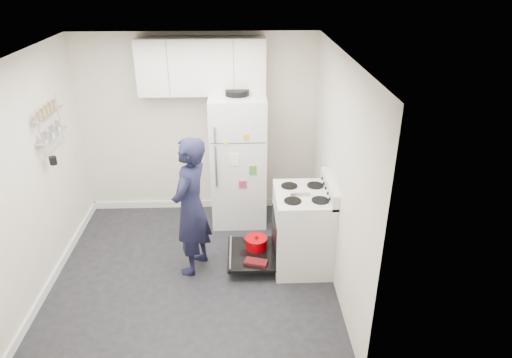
{
  "coord_description": "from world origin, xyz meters",
  "views": [
    {
      "loc": [
        0.57,
        -4.34,
        3.33
      ],
      "look_at": [
        0.74,
        0.33,
        1.05
      ],
      "focal_mm": 32.0,
      "sensor_mm": 36.0,
      "label": 1
    }
  ],
  "objects_px": {
    "electric_range": "(301,230)",
    "refrigerator": "(238,160)",
    "open_oven_door": "(253,249)",
    "person": "(191,207)"
  },
  "relations": [
    {
      "from": "open_oven_door",
      "to": "refrigerator",
      "type": "bearing_deg",
      "value": 98.62
    },
    {
      "from": "electric_range",
      "to": "refrigerator",
      "type": "relative_size",
      "value": 0.6
    },
    {
      "from": "electric_range",
      "to": "person",
      "type": "relative_size",
      "value": 0.67
    },
    {
      "from": "electric_range",
      "to": "refrigerator",
      "type": "xyz_separation_m",
      "value": [
        -0.72,
        1.1,
        0.43
      ]
    },
    {
      "from": "open_oven_door",
      "to": "person",
      "type": "xyz_separation_m",
      "value": [
        -0.69,
        -0.08,
        0.64
      ]
    },
    {
      "from": "electric_range",
      "to": "open_oven_door",
      "type": "xyz_separation_m",
      "value": [
        -0.56,
        0.04,
        -0.29
      ]
    },
    {
      "from": "refrigerator",
      "to": "open_oven_door",
      "type": "bearing_deg",
      "value": -81.38
    },
    {
      "from": "refrigerator",
      "to": "person",
      "type": "bearing_deg",
      "value": -115.12
    },
    {
      "from": "person",
      "to": "open_oven_door",
      "type": "bearing_deg",
      "value": 117.19
    },
    {
      "from": "refrigerator",
      "to": "electric_range",
      "type": "bearing_deg",
      "value": -56.65
    }
  ]
}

